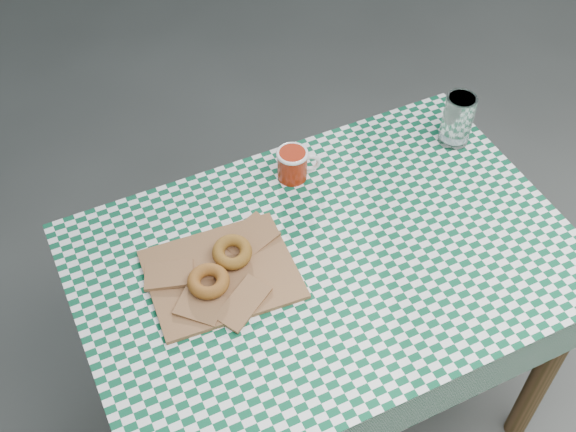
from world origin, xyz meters
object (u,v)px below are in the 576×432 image
Objects in this scene: coffee_mug at (292,165)px; drinking_glass at (457,120)px; table at (323,344)px; paper_bag at (222,273)px.

drinking_glass is at bearing 8.75° from coffee_mug.
table is 0.70m from drinking_glass.
drinking_glass is (0.47, 0.23, 0.45)m from table.
coffee_mug is at bearing 174.68° from drinking_glass.
coffee_mug is 0.45m from drinking_glass.
table is 3.44× the size of paper_bag.
drinking_glass reaches higher than paper_bag.
paper_bag is 0.36m from coffee_mug.
table is 7.54× the size of coffee_mug.
coffee_mug is (0.03, 0.27, 0.42)m from table.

